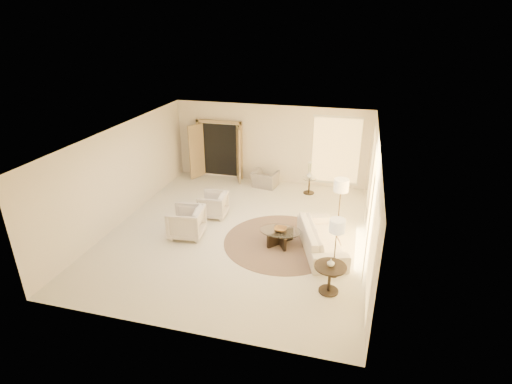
% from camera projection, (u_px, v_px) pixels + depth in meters
% --- Properties ---
extents(room, '(7.04, 8.04, 2.83)m').
position_uv_depth(room, '(238.00, 186.00, 10.67)').
color(room, white).
rests_on(room, ground).
extents(windows_right, '(0.10, 6.40, 2.40)m').
position_uv_depth(windows_right, '(371.00, 200.00, 9.97)').
color(windows_right, '#FFC966').
rests_on(windows_right, room).
extents(window_back_corner, '(1.70, 0.10, 2.40)m').
position_uv_depth(window_back_corner, '(336.00, 151.00, 13.65)').
color(window_back_corner, '#FFC966').
rests_on(window_back_corner, room).
extents(curtains_right, '(0.06, 5.20, 2.60)m').
position_uv_depth(curtains_right, '(369.00, 188.00, 10.80)').
color(curtains_right, beige).
rests_on(curtains_right, room).
extents(french_doors, '(1.95, 0.66, 2.16)m').
position_uv_depth(french_doors, '(219.00, 150.00, 14.63)').
color(french_doors, tan).
rests_on(french_doors, room).
extents(area_rug, '(4.08, 4.08, 0.01)m').
position_uv_depth(area_rug, '(282.00, 242.00, 10.71)').
color(area_rug, '#463227').
rests_on(area_rug, room).
extents(sofa, '(1.57, 2.45, 0.67)m').
position_uv_depth(sofa, '(321.00, 238.00, 10.24)').
color(sofa, silver).
rests_on(sofa, room).
extents(armchair_left, '(0.79, 0.84, 0.81)m').
position_uv_depth(armchair_left, '(213.00, 204.00, 11.99)').
color(armchair_left, silver).
rests_on(armchair_left, room).
extents(armchair_right, '(0.93, 0.98, 0.91)m').
position_uv_depth(armchair_right, '(186.00, 221.00, 10.86)').
color(armchair_right, silver).
rests_on(armchair_right, room).
extents(accent_chair, '(0.94, 0.70, 0.75)m').
position_uv_depth(accent_chair, '(265.00, 177.00, 14.11)').
color(accent_chair, gray).
rests_on(accent_chair, room).
extents(coffee_table, '(1.21, 1.21, 0.40)m').
position_uv_depth(coffee_table, '(280.00, 236.00, 10.53)').
color(coffee_table, black).
rests_on(coffee_table, room).
extents(end_table, '(0.70, 0.70, 0.66)m').
position_uv_depth(end_table, '(330.00, 274.00, 8.60)').
color(end_table, black).
rests_on(end_table, room).
extents(side_table, '(0.48, 0.48, 0.56)m').
position_uv_depth(side_table, '(309.00, 184.00, 13.58)').
color(side_table, '#2D2417').
rests_on(side_table, room).
extents(floor_lamp_near, '(0.40, 0.40, 1.63)m').
position_uv_depth(floor_lamp_near, '(341.00, 188.00, 10.58)').
color(floor_lamp_near, '#2D2417').
rests_on(floor_lamp_near, room).
extents(floor_lamp_far, '(0.35, 0.35, 1.46)m').
position_uv_depth(floor_lamp_far, '(337.00, 228.00, 8.85)').
color(floor_lamp_far, '#2D2417').
rests_on(floor_lamp_far, room).
extents(bowl, '(0.35, 0.35, 0.08)m').
position_uv_depth(bowl, '(280.00, 229.00, 10.45)').
color(bowl, brown).
rests_on(bowl, coffee_table).
extents(end_vase, '(0.20, 0.20, 0.17)m').
position_uv_depth(end_vase, '(331.00, 263.00, 8.49)').
color(end_vase, white).
rests_on(end_vase, end_table).
extents(side_vase, '(0.27, 0.27, 0.23)m').
position_uv_depth(side_vase, '(310.00, 175.00, 13.45)').
color(side_vase, white).
rests_on(side_vase, side_table).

